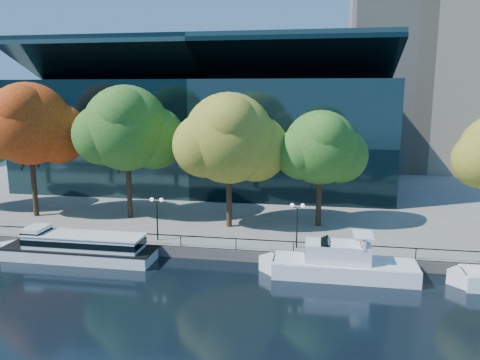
% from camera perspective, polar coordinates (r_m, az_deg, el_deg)
% --- Properties ---
extents(ground, '(160.00, 160.00, 0.00)m').
position_cam_1_polar(ground, '(39.92, -8.55, -10.80)').
color(ground, black).
rests_on(ground, ground).
extents(promenade, '(90.00, 67.08, 1.00)m').
position_cam_1_polar(promenade, '(73.89, 0.26, -0.17)').
color(promenade, slate).
rests_on(promenade, ground).
extents(railing, '(88.20, 0.08, 0.99)m').
position_cam_1_polar(railing, '(42.18, -7.24, -6.77)').
color(railing, black).
rests_on(railing, promenade).
extents(convention_building, '(50.00, 24.57, 21.43)m').
position_cam_1_polar(convention_building, '(69.08, -3.65, 5.75)').
color(convention_building, black).
rests_on(convention_building, ground).
extents(tour_boat, '(14.81, 3.30, 2.81)m').
position_cam_1_polar(tour_boat, '(43.90, -19.41, -7.63)').
color(tour_boat, silver).
rests_on(tour_boat, ground).
extents(cruiser_near, '(12.52, 3.22, 3.63)m').
position_cam_1_polar(cruiser_near, '(38.62, 11.84, -9.88)').
color(cruiser_near, white).
rests_on(cruiser_near, ground).
extents(tree_1, '(11.03, 9.04, 14.56)m').
position_cam_1_polar(tree_1, '(55.00, -24.20, 6.07)').
color(tree_1, black).
rests_on(tree_1, promenade).
extents(tree_2, '(11.32, 9.28, 14.26)m').
position_cam_1_polar(tree_2, '(50.98, -13.50, 5.94)').
color(tree_2, black).
rests_on(tree_2, promenade).
extents(tree_3, '(11.24, 9.21, 13.53)m').
position_cam_1_polar(tree_3, '(46.15, -1.16, 4.87)').
color(tree_3, black).
rests_on(tree_3, promenade).
extents(tree_4, '(9.25, 7.59, 11.78)m').
position_cam_1_polar(tree_4, '(47.30, 9.97, 3.73)').
color(tree_4, black).
rests_on(tree_4, promenade).
extents(lamp_1, '(1.26, 0.36, 4.03)m').
position_cam_1_polar(lamp_1, '(43.57, -10.11, -3.49)').
color(lamp_1, black).
rests_on(lamp_1, promenade).
extents(lamp_2, '(1.26, 0.36, 4.03)m').
position_cam_1_polar(lamp_2, '(41.10, 6.99, -4.27)').
color(lamp_2, black).
rests_on(lamp_2, promenade).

